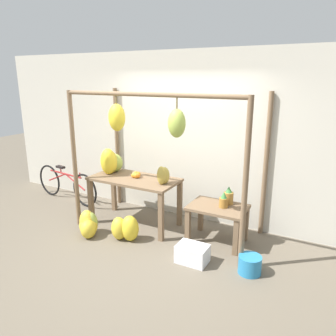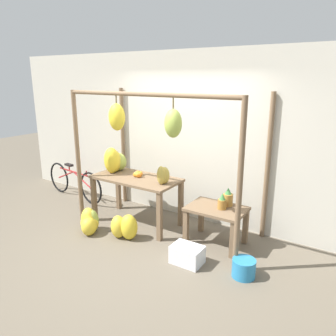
{
  "view_description": "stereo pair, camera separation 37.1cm",
  "coord_description": "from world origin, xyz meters",
  "px_view_note": "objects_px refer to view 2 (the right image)",
  "views": [
    {
      "loc": [
        2.32,
        -3.45,
        2.37
      ],
      "look_at": [
        0.07,
        0.72,
        1.05
      ],
      "focal_mm": 35.0,
      "sensor_mm": 36.0,
      "label": 1
    },
    {
      "loc": [
        2.64,
        -3.26,
        2.37
      ],
      "look_at": [
        0.07,
        0.72,
        1.05
      ],
      "focal_mm": 35.0,
      "sensor_mm": 36.0,
      "label": 2
    }
  ],
  "objects_px": {
    "pineapple_cluster": "(226,200)",
    "banana_pile_ground_left": "(90,222)",
    "parked_bicycle": "(74,182)",
    "banana_pile_on_table": "(114,161)",
    "orange_pile": "(138,174)",
    "fruit_crate_white": "(187,255)",
    "banana_pile_ground_right": "(124,227)",
    "papaya_pile": "(163,175)",
    "blue_bucket": "(244,268)"
  },
  "relations": [
    {
      "from": "banana_pile_on_table",
      "to": "pineapple_cluster",
      "type": "distance_m",
      "value": 2.05
    },
    {
      "from": "banana_pile_ground_left",
      "to": "banana_pile_ground_right",
      "type": "relative_size",
      "value": 0.87
    },
    {
      "from": "pineapple_cluster",
      "to": "papaya_pile",
      "type": "height_order",
      "value": "papaya_pile"
    },
    {
      "from": "orange_pile",
      "to": "banana_pile_ground_left",
      "type": "xyz_separation_m",
      "value": [
        -0.42,
        -0.72,
        -0.67
      ]
    },
    {
      "from": "banana_pile_on_table",
      "to": "fruit_crate_white",
      "type": "distance_m",
      "value": 2.15
    },
    {
      "from": "banana_pile_on_table",
      "to": "banana_pile_ground_left",
      "type": "bearing_deg",
      "value": -81.37
    },
    {
      "from": "blue_bucket",
      "to": "parked_bicycle",
      "type": "height_order",
      "value": "parked_bicycle"
    },
    {
      "from": "banana_pile_on_table",
      "to": "blue_bucket",
      "type": "height_order",
      "value": "banana_pile_on_table"
    },
    {
      "from": "parked_bicycle",
      "to": "pineapple_cluster",
      "type": "bearing_deg",
      "value": -1.66
    },
    {
      "from": "banana_pile_ground_right",
      "to": "blue_bucket",
      "type": "distance_m",
      "value": 1.88
    },
    {
      "from": "banana_pile_ground_left",
      "to": "banana_pile_ground_right",
      "type": "height_order",
      "value": "banana_pile_ground_right"
    },
    {
      "from": "banana_pile_ground_left",
      "to": "blue_bucket",
      "type": "bearing_deg",
      "value": 3.76
    },
    {
      "from": "pineapple_cluster",
      "to": "parked_bicycle",
      "type": "xyz_separation_m",
      "value": [
        -3.3,
        0.1,
        -0.34
      ]
    },
    {
      "from": "orange_pile",
      "to": "fruit_crate_white",
      "type": "height_order",
      "value": "orange_pile"
    },
    {
      "from": "banana_pile_ground_right",
      "to": "papaya_pile",
      "type": "height_order",
      "value": "papaya_pile"
    },
    {
      "from": "banana_pile_ground_right",
      "to": "papaya_pile",
      "type": "bearing_deg",
      "value": 52.7
    },
    {
      "from": "banana_pile_ground_left",
      "to": "papaya_pile",
      "type": "distance_m",
      "value": 1.39
    },
    {
      "from": "banana_pile_on_table",
      "to": "papaya_pile",
      "type": "xyz_separation_m",
      "value": [
        1.08,
        -0.11,
        -0.05
      ]
    },
    {
      "from": "pineapple_cluster",
      "to": "parked_bicycle",
      "type": "distance_m",
      "value": 3.32
    },
    {
      "from": "blue_bucket",
      "to": "parked_bicycle",
      "type": "relative_size",
      "value": 0.17
    },
    {
      "from": "banana_pile_ground_right",
      "to": "parked_bicycle",
      "type": "height_order",
      "value": "parked_bicycle"
    },
    {
      "from": "banana_pile_on_table",
      "to": "fruit_crate_white",
      "type": "relative_size",
      "value": 1.15
    },
    {
      "from": "orange_pile",
      "to": "pineapple_cluster",
      "type": "bearing_deg",
      "value": 4.58
    },
    {
      "from": "parked_bicycle",
      "to": "papaya_pile",
      "type": "bearing_deg",
      "value": -7.39
    },
    {
      "from": "pineapple_cluster",
      "to": "banana_pile_ground_right",
      "type": "height_order",
      "value": "pineapple_cluster"
    },
    {
      "from": "pineapple_cluster",
      "to": "blue_bucket",
      "type": "relative_size",
      "value": 1.02
    },
    {
      "from": "banana_pile_ground_right",
      "to": "fruit_crate_white",
      "type": "bearing_deg",
      "value": -4.03
    },
    {
      "from": "banana_pile_ground_right",
      "to": "papaya_pile",
      "type": "xyz_separation_m",
      "value": [
        0.38,
        0.5,
        0.75
      ]
    },
    {
      "from": "pineapple_cluster",
      "to": "parked_bicycle",
      "type": "bearing_deg",
      "value": 178.34
    },
    {
      "from": "fruit_crate_white",
      "to": "papaya_pile",
      "type": "distance_m",
      "value": 1.26
    },
    {
      "from": "parked_bicycle",
      "to": "papaya_pile",
      "type": "relative_size",
      "value": 5.95
    },
    {
      "from": "banana_pile_on_table",
      "to": "orange_pile",
      "type": "bearing_deg",
      "value": -1.83
    },
    {
      "from": "parked_bicycle",
      "to": "blue_bucket",
      "type": "bearing_deg",
      "value": -11.32
    },
    {
      "from": "orange_pile",
      "to": "banana_pile_ground_left",
      "type": "bearing_deg",
      "value": -120.21
    },
    {
      "from": "orange_pile",
      "to": "blue_bucket",
      "type": "xyz_separation_m",
      "value": [
        2.05,
        -0.56,
        -0.73
      ]
    },
    {
      "from": "banana_pile_ground_right",
      "to": "papaya_pile",
      "type": "distance_m",
      "value": 0.97
    },
    {
      "from": "banana_pile_on_table",
      "to": "papaya_pile",
      "type": "distance_m",
      "value": 1.09
    },
    {
      "from": "papaya_pile",
      "to": "pineapple_cluster",
      "type": "bearing_deg",
      "value": 12.63
    },
    {
      "from": "banana_pile_ground_left",
      "to": "parked_bicycle",
      "type": "relative_size",
      "value": 0.25
    },
    {
      "from": "orange_pile",
      "to": "pineapple_cluster",
      "type": "relative_size",
      "value": 0.6
    },
    {
      "from": "banana_pile_ground_left",
      "to": "parked_bicycle",
      "type": "distance_m",
      "value": 1.68
    },
    {
      "from": "orange_pile",
      "to": "blue_bucket",
      "type": "relative_size",
      "value": 0.62
    },
    {
      "from": "banana_pile_ground_left",
      "to": "papaya_pile",
      "type": "height_order",
      "value": "papaya_pile"
    },
    {
      "from": "banana_pile_ground_right",
      "to": "papaya_pile",
      "type": "relative_size",
      "value": 1.68
    },
    {
      "from": "fruit_crate_white",
      "to": "pineapple_cluster",
      "type": "bearing_deg",
      "value": 77.26
    },
    {
      "from": "banana_pile_on_table",
      "to": "banana_pile_ground_left",
      "type": "relative_size",
      "value": 1.11
    },
    {
      "from": "pineapple_cluster",
      "to": "banana_pile_ground_left",
      "type": "bearing_deg",
      "value": -156.32
    },
    {
      "from": "papaya_pile",
      "to": "banana_pile_ground_right",
      "type": "bearing_deg",
      "value": -127.3
    },
    {
      "from": "banana_pile_ground_left",
      "to": "banana_pile_ground_right",
      "type": "xyz_separation_m",
      "value": [
        0.59,
        0.13,
        0.02
      ]
    },
    {
      "from": "orange_pile",
      "to": "parked_bicycle",
      "type": "xyz_separation_m",
      "value": [
        -1.81,
        0.22,
        -0.5
      ]
    }
  ]
}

